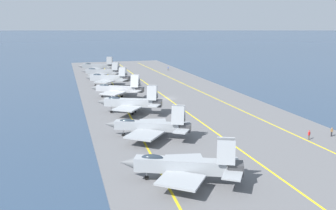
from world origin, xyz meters
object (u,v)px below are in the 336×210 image
at_px(parked_jet_fourth, 130,103).
at_px(crew_blue_vest, 168,68).
at_px(parked_jet_third, 149,126).
at_px(crew_brown_vest, 332,131).
at_px(parked_jet_sixth, 108,78).
at_px(crew_red_vest, 309,134).
at_px(parked_jet_eighth, 97,66).
at_px(parked_jet_second, 183,165).
at_px(parked_jet_fifth, 118,89).
at_px(parked_jet_seventh, 102,72).

relative_size(parked_jet_fourth, crew_blue_vest, 8.38).
bearing_deg(parked_jet_third, crew_brown_vest, -105.20).
distance_m(parked_jet_fourth, parked_jet_sixth, 37.75).
xyz_separation_m(parked_jet_fourth, crew_red_vest, (-27.83, -27.46, -1.67)).
xyz_separation_m(parked_jet_fourth, crew_brown_vest, (-27.41, -32.75, -1.70)).
bearing_deg(parked_jet_fourth, parked_jet_eighth, 0.36).
height_order(parked_jet_second, crew_blue_vest, parked_jet_second).
distance_m(parked_jet_second, parked_jet_fifth, 56.24).
bearing_deg(parked_jet_third, crew_blue_vest, -18.55).
relative_size(parked_jet_sixth, parked_jet_eighth, 0.95).
bearing_deg(crew_red_vest, parked_jet_third, 71.24).
distance_m(parked_jet_fourth, crew_brown_vest, 42.74).
height_order(parked_jet_sixth, crew_red_vest, parked_jet_sixth).
height_order(parked_jet_second, parked_jet_eighth, parked_jet_eighth).
relative_size(parked_jet_second, parked_jet_eighth, 1.01).
distance_m(parked_jet_seventh, crew_red_vest, 88.69).
relative_size(parked_jet_eighth, crew_blue_vest, 8.74).
height_order(parked_jet_sixth, parked_jet_seventh, parked_jet_sixth).
height_order(parked_jet_fifth, crew_red_vest, parked_jet_fifth).
xyz_separation_m(parked_jet_fourth, parked_jet_fifth, (18.28, 0.13, 0.00)).
bearing_deg(crew_brown_vest, parked_jet_eighth, 18.03).
bearing_deg(parked_jet_fourth, parked_jet_third, -179.77).
bearing_deg(parked_jet_eighth, parked_jet_sixth, 180.00).
bearing_deg(crew_blue_vest, parked_jet_seventh, 115.32).
bearing_deg(parked_jet_eighth, parked_jet_second, -179.81).
distance_m(parked_jet_second, parked_jet_sixth, 75.71).
bearing_deg(parked_jet_third, parked_jet_fifth, 0.32).
relative_size(parked_jet_fourth, parked_jet_eighth, 0.96).
distance_m(parked_jet_fifth, parked_jet_eighth, 56.38).
bearing_deg(parked_jet_seventh, crew_brown_vest, -158.45).
height_order(parked_jet_fourth, parked_jet_fifth, parked_jet_fourth).
xyz_separation_m(parked_jet_eighth, crew_red_vest, (-102.49, -27.93, -1.54)).
height_order(parked_jet_fifth, parked_jet_sixth, parked_jet_fifth).
xyz_separation_m(parked_jet_second, parked_jet_fifth, (56.23, 0.03, 0.32)).
height_order(parked_jet_fifth, crew_brown_vest, parked_jet_fifth).
height_order(parked_jet_fourth, parked_jet_sixth, parked_jet_fourth).
height_order(parked_jet_sixth, crew_blue_vest, parked_jet_sixth).
distance_m(parked_jet_third, parked_jet_sixth, 56.28).
bearing_deg(parked_jet_second, parked_jet_seventh, 0.14).
bearing_deg(crew_brown_vest, crew_red_vest, 94.58).
xyz_separation_m(parked_jet_fourth, crew_blue_vest, (70.74, -30.03, -1.65)).
distance_m(parked_jet_sixth, crew_blue_vest, 44.97).
relative_size(parked_jet_fourth, parked_jet_sixth, 1.01).
distance_m(parked_jet_fourth, parked_jet_eighth, 74.66).
distance_m(parked_jet_fifth, parked_jet_sixth, 19.47).
bearing_deg(parked_jet_seventh, parked_jet_second, -179.86).
relative_size(parked_jet_second, parked_jet_fourth, 1.06).
bearing_deg(crew_red_vest, parked_jet_fifth, 30.90).
bearing_deg(parked_jet_seventh, parked_jet_eighth, 0.42).
relative_size(crew_brown_vest, crew_red_vest, 0.97).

